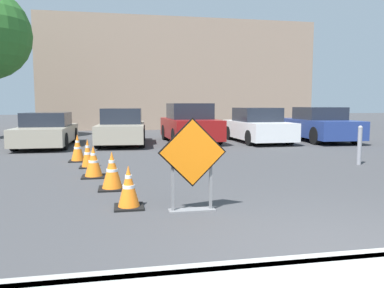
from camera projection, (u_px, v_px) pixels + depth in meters
ground_plane at (187, 149)px, 13.41m from camera, size 96.00×96.00×0.00m
curb_lip at (367, 260)px, 3.64m from camera, size 27.08×0.20×0.14m
road_closed_sign at (192, 161)px, 5.47m from camera, size 1.02×0.20×1.39m
traffic_cone_nearest at (129, 187)px, 5.71m from camera, size 0.45×0.45×0.66m
traffic_cone_second at (112, 171)px, 6.97m from camera, size 0.51×0.51×0.71m
traffic_cone_third at (93, 162)px, 8.13m from camera, size 0.51×0.51×0.69m
traffic_cone_fourth at (88, 154)px, 9.36m from camera, size 0.41×0.41×0.72m
traffic_cone_fifth at (78, 148)px, 10.38m from camera, size 0.48×0.48×0.75m
parked_car_nearest at (47, 131)px, 14.14m from camera, size 1.86×4.34×1.28m
parked_car_second at (122, 128)px, 14.86m from camera, size 2.01×4.40×1.42m
parked_car_third at (190, 124)px, 15.67m from camera, size 2.06×4.09×1.62m
parked_car_fourth at (257, 126)px, 15.71m from camera, size 1.95×4.06×1.44m
parked_car_fifth at (320, 125)px, 16.13m from camera, size 2.07×4.35×1.46m
bollard_nearest at (360, 144)px, 9.79m from camera, size 0.12×0.12×1.03m
building_facade_backdrop at (177, 77)px, 25.67m from camera, size 17.49×5.00×6.95m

